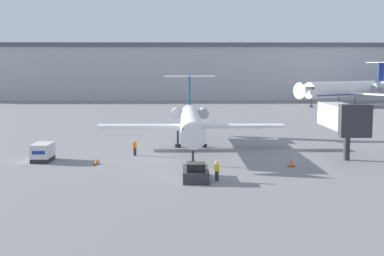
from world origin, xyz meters
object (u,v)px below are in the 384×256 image
(airplane_parked_far_left, at_px, (345,89))
(jet_bridge, at_px, (342,117))
(worker_by_wing, at_px, (135,147))
(pushback_tug, at_px, (196,173))
(worker_near_tug, at_px, (217,170))
(airplane_main, at_px, (191,121))
(traffic_cone_right, at_px, (291,163))
(traffic_cone_left, at_px, (97,161))
(luggage_cart, at_px, (43,152))

(airplane_parked_far_left, xyz_separation_m, jet_bridge, (-24.87, -80.83, 0.30))
(worker_by_wing, bearing_deg, pushback_tug, -63.62)
(worker_near_tug, xyz_separation_m, worker_by_wing, (-8.39, 13.71, -0.03))
(airplane_main, bearing_deg, airplane_parked_far_left, 60.71)
(jet_bridge, bearing_deg, traffic_cone_right, -140.31)
(worker_by_wing, xyz_separation_m, traffic_cone_right, (16.34, -7.00, -0.56))
(airplane_main, height_order, traffic_cone_right, airplane_main)
(pushback_tug, height_order, traffic_cone_left, pushback_tug)
(airplane_main, distance_m, airplane_parked_far_left, 84.81)
(airplane_main, bearing_deg, traffic_cone_right, -51.44)
(worker_by_wing, height_order, jet_bridge, jet_bridge)
(worker_near_tug, bearing_deg, traffic_cone_right, 40.17)
(worker_by_wing, relative_size, jet_bridge, 0.17)
(traffic_cone_left, bearing_deg, jet_bridge, 8.54)
(airplane_main, xyz_separation_m, pushback_tug, (0.11, -18.62, -2.71))
(worker_by_wing, distance_m, traffic_cone_left, 6.46)
(airplane_parked_far_left, height_order, jet_bridge, airplane_parked_far_left)
(traffic_cone_left, bearing_deg, luggage_cart, 161.50)
(airplane_parked_far_left, bearing_deg, airplane_main, -119.29)
(worker_near_tug, xyz_separation_m, airplane_parked_far_left, (39.53, 93.11, 3.17))
(traffic_cone_left, relative_size, airplane_parked_far_left, 0.02)
(luggage_cart, height_order, jet_bridge, jet_bridge)
(pushback_tug, xyz_separation_m, luggage_cart, (-16.05, 9.78, 0.34))
(pushback_tug, distance_m, airplane_parked_far_left, 101.46)
(worker_by_wing, bearing_deg, airplane_parked_far_left, 58.89)
(worker_by_wing, bearing_deg, luggage_cart, -160.34)
(traffic_cone_right, height_order, jet_bridge, jet_bridge)
(traffic_cone_right, bearing_deg, airplane_parked_far_left, 69.92)
(pushback_tug, xyz_separation_m, jet_bridge, (16.51, 11.75, 3.83))
(luggage_cart, relative_size, worker_near_tug, 1.85)
(worker_by_wing, bearing_deg, traffic_cone_right, -23.18)
(luggage_cart, xyz_separation_m, jet_bridge, (32.56, 1.96, 3.49))
(worker_near_tug, height_order, jet_bridge, jet_bridge)
(worker_near_tug, distance_m, traffic_cone_left, 14.49)
(pushback_tug, bearing_deg, luggage_cart, 148.63)
(traffic_cone_left, xyz_separation_m, jet_bridge, (26.52, 3.98, 4.13))
(worker_near_tug, height_order, traffic_cone_right, worker_near_tug)
(traffic_cone_left, distance_m, jet_bridge, 27.14)
(pushback_tug, relative_size, jet_bridge, 0.43)
(airplane_parked_far_left, bearing_deg, jet_bridge, -107.10)
(luggage_cart, height_order, airplane_parked_far_left, airplane_parked_far_left)
(pushback_tug, height_order, traffic_cone_right, pushback_tug)
(luggage_cart, distance_m, worker_near_tug, 20.66)
(pushback_tug, relative_size, luggage_cart, 1.36)
(pushback_tug, relative_size, traffic_cone_left, 6.98)
(pushback_tug, relative_size, airplane_parked_far_left, 0.15)
(worker_near_tug, bearing_deg, worker_by_wing, 121.47)
(traffic_cone_left, distance_m, airplane_parked_far_left, 99.24)
(worker_near_tug, distance_m, airplane_parked_far_left, 101.20)
(traffic_cone_left, xyz_separation_m, airplane_parked_far_left, (51.39, 84.81, 3.82))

